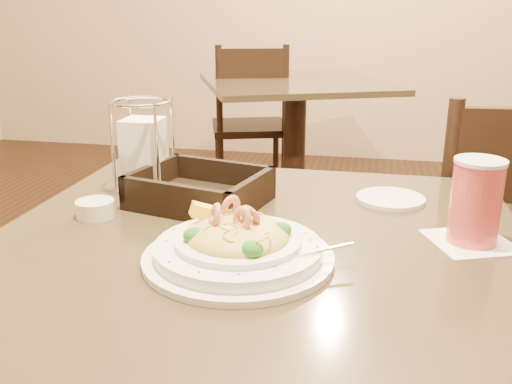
% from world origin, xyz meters
% --- Properties ---
extents(main_table, '(0.90, 0.90, 0.76)m').
position_xyz_m(main_table, '(0.00, 0.00, 0.52)').
color(main_table, black).
rests_on(main_table, ground).
extents(background_table, '(1.18, 1.18, 0.76)m').
position_xyz_m(background_table, '(-0.22, 2.11, 0.52)').
color(background_table, black).
rests_on(background_table, ground).
extents(dining_chair_near, '(0.45, 0.45, 0.93)m').
position_xyz_m(dining_chair_near, '(0.54, 0.63, 0.50)').
color(dining_chair_near, black).
rests_on(dining_chair_near, ground).
extents(dining_chair_far, '(0.53, 0.53, 0.93)m').
position_xyz_m(dining_chair_far, '(-0.50, 2.29, 0.50)').
color(dining_chair_far, black).
rests_on(dining_chair_far, ground).
extents(pasta_bowl, '(0.32, 0.29, 0.09)m').
position_xyz_m(pasta_bowl, '(-0.01, -0.08, 0.78)').
color(pasta_bowl, white).
rests_on(pasta_bowl, main_table).
extents(drink_glass, '(0.16, 0.16, 0.14)m').
position_xyz_m(drink_glass, '(0.35, 0.07, 0.83)').
color(drink_glass, white).
rests_on(drink_glass, main_table).
extents(bread_basket, '(0.28, 0.25, 0.07)m').
position_xyz_m(bread_basket, '(-0.14, 0.16, 0.78)').
color(bread_basket, black).
rests_on(bread_basket, main_table).
extents(napkin_caddy, '(0.12, 0.12, 0.19)m').
position_xyz_m(napkin_caddy, '(-0.28, 0.22, 0.84)').
color(napkin_caddy, silver).
rests_on(napkin_caddy, main_table).
extents(side_plate, '(0.18, 0.18, 0.01)m').
position_xyz_m(side_plate, '(0.23, 0.26, 0.76)').
color(side_plate, white).
rests_on(side_plate, main_table).
extents(butter_ramekin, '(0.08, 0.08, 0.03)m').
position_xyz_m(butter_ramekin, '(-0.31, 0.06, 0.77)').
color(butter_ramekin, white).
rests_on(butter_ramekin, main_table).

